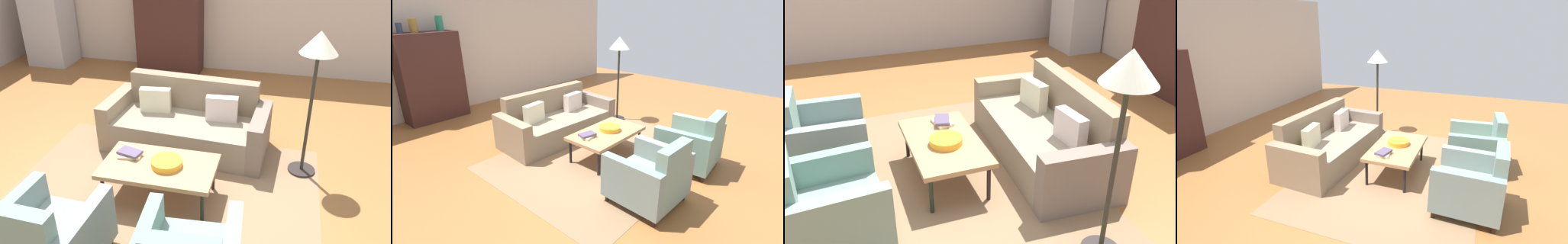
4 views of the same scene
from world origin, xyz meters
TOP-DOWN VIEW (x-y plane):
  - ground_plane at (0.00, 0.00)m, footprint 10.95×10.95m
  - area_rug at (-0.11, -0.22)m, footprint 3.40×2.60m
  - couch at (-0.11, 0.91)m, footprint 2.15×1.02m
  - coffee_table at (-0.11, -0.27)m, footprint 1.20×0.70m
  - armchair_left at (-0.71, -1.44)m, footprint 0.83×0.83m
  - armchair_right at (0.49, -1.44)m, footprint 0.86×0.86m
  - fruit_bowl at (-0.03, -0.27)m, footprint 0.33×0.33m
  - book_stack at (-0.47, -0.19)m, footprint 0.28×0.21m
  - refrigerator at (-3.58, 3.43)m, footprint 0.80×0.73m
  - floor_lamp at (1.39, 0.61)m, footprint 0.40×0.40m

SIDE VIEW (x-z plane):
  - ground_plane at x=0.00m, z-range 0.00..0.00m
  - area_rug at x=-0.11m, z-range 0.00..0.01m
  - couch at x=-0.11m, z-range -0.14..0.72m
  - armchair_left at x=-0.71m, z-range -0.10..0.78m
  - armchair_right at x=0.49m, z-range -0.10..0.78m
  - coffee_table at x=-0.11m, z-range 0.18..0.62m
  - book_stack at x=-0.47m, z-range 0.43..0.50m
  - fruit_bowl at x=-0.03m, z-range 0.44..0.51m
  - refrigerator at x=-3.58m, z-range 0.00..1.85m
  - floor_lamp at x=1.39m, z-range 0.58..2.30m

